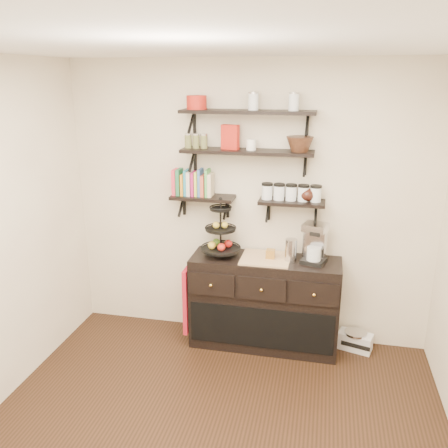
% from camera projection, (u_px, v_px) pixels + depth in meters
% --- Properties ---
extents(ceiling, '(3.50, 3.50, 0.02)m').
position_uv_depth(ceiling, '(199.00, 44.00, 2.52)').
color(ceiling, white).
rests_on(ceiling, back_wall).
extents(back_wall, '(3.50, 0.02, 2.70)m').
position_uv_depth(back_wall, '(249.00, 205.00, 4.55)').
color(back_wall, '#F1EACC').
rests_on(back_wall, ground).
extents(shelf_top, '(1.20, 0.27, 0.23)m').
position_uv_depth(shelf_top, '(248.00, 112.00, 4.17)').
color(shelf_top, black).
rests_on(shelf_top, back_wall).
extents(shelf_mid, '(1.20, 0.27, 0.23)m').
position_uv_depth(shelf_mid, '(247.00, 152.00, 4.27)').
color(shelf_mid, black).
rests_on(shelf_mid, back_wall).
extents(shelf_low_left, '(0.60, 0.25, 0.23)m').
position_uv_depth(shelf_low_left, '(203.00, 198.00, 4.50)').
color(shelf_low_left, black).
rests_on(shelf_low_left, back_wall).
extents(shelf_low_right, '(0.60, 0.25, 0.23)m').
position_uv_depth(shelf_low_right, '(292.00, 203.00, 4.33)').
color(shelf_low_right, black).
rests_on(shelf_low_right, back_wall).
extents(cookbooks, '(0.40, 0.15, 0.26)m').
position_uv_depth(cookbooks, '(196.00, 183.00, 4.47)').
color(cookbooks, '#D53346').
rests_on(cookbooks, shelf_low_left).
extents(glass_canisters, '(0.54, 0.10, 0.13)m').
position_uv_depth(glass_canisters, '(291.00, 193.00, 4.31)').
color(glass_canisters, silver).
rests_on(glass_canisters, shelf_low_right).
extents(sideboard, '(1.40, 0.50, 0.92)m').
position_uv_depth(sideboard, '(264.00, 302.00, 4.56)').
color(sideboard, black).
rests_on(sideboard, floor).
extents(fruit_stand, '(0.37, 0.37, 0.55)m').
position_uv_depth(fruit_stand, '(221.00, 237.00, 4.46)').
color(fruit_stand, black).
rests_on(fruit_stand, sideboard).
extents(candle, '(0.08, 0.08, 0.08)m').
position_uv_depth(candle, '(270.00, 254.00, 4.40)').
color(candle, '#8F6021').
rests_on(candle, sideboard).
extents(coffee_maker, '(0.25, 0.25, 0.38)m').
position_uv_depth(coffee_maker, '(315.00, 244.00, 4.31)').
color(coffee_maker, black).
rests_on(coffee_maker, sideboard).
extents(thermal_carafe, '(0.11, 0.11, 0.22)m').
position_uv_depth(thermal_carafe, '(291.00, 251.00, 4.33)').
color(thermal_carafe, silver).
rests_on(thermal_carafe, sideboard).
extents(apron, '(0.04, 0.28, 0.66)m').
position_uv_depth(apron, '(189.00, 298.00, 4.61)').
color(apron, maroon).
rests_on(apron, sideboard).
extents(radio, '(0.35, 0.26, 0.19)m').
position_uv_depth(radio, '(355.00, 341.00, 4.58)').
color(radio, silver).
rests_on(radio, floor).
extents(recipe_box, '(0.17, 0.10, 0.22)m').
position_uv_depth(recipe_box, '(230.00, 137.00, 4.26)').
color(recipe_box, '#AC1E13').
rests_on(recipe_box, shelf_mid).
extents(walnut_bowl, '(0.24, 0.24, 0.13)m').
position_uv_depth(walnut_bowl, '(300.00, 144.00, 4.15)').
color(walnut_bowl, black).
rests_on(walnut_bowl, shelf_mid).
extents(ramekins, '(0.09, 0.09, 0.10)m').
position_uv_depth(ramekins, '(251.00, 145.00, 4.24)').
color(ramekins, white).
rests_on(ramekins, shelf_mid).
extents(teapot, '(0.21, 0.17, 0.14)m').
position_uv_depth(teapot, '(307.00, 194.00, 4.28)').
color(teapot, black).
rests_on(teapot, shelf_low_right).
extents(red_pot, '(0.18, 0.18, 0.12)m').
position_uv_depth(red_pot, '(197.00, 102.00, 4.23)').
color(red_pot, '#AC1E13').
rests_on(red_pot, shelf_top).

